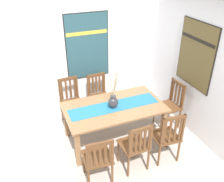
# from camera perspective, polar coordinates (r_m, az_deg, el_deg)

# --- Properties ---
(ground_plane) EXTENTS (6.40, 6.40, 0.03)m
(ground_plane) POSITION_cam_1_polar(r_m,az_deg,el_deg) (4.36, -0.39, -16.55)
(ground_plane) COLOR #B2A89E
(wall_back) EXTENTS (6.40, 0.12, 2.70)m
(wall_back) POSITION_cam_1_polar(r_m,az_deg,el_deg) (5.11, -8.27, 8.99)
(wall_back) COLOR silver
(wall_back) RESTS_ON ground_plane
(wall_side) EXTENTS (0.12, 6.40, 2.70)m
(wall_side) POSITION_cam_1_polar(r_m,az_deg,el_deg) (4.45, 22.43, 3.73)
(wall_side) COLOR silver
(wall_side) RESTS_ON ground_plane
(dining_table) EXTENTS (1.76, 0.99, 0.72)m
(dining_table) POSITION_cam_1_polar(r_m,az_deg,el_deg) (4.45, 0.46, -4.59)
(dining_table) COLOR #8E6642
(dining_table) RESTS_ON ground_plane
(table_runner) EXTENTS (1.62, 0.36, 0.01)m
(table_runner) POSITION_cam_1_polar(r_m,az_deg,el_deg) (4.40, 0.46, -3.50)
(table_runner) COLOR #236B93
(table_runner) RESTS_ON dining_table
(centerpiece_vase) EXTENTS (0.19, 0.16, 0.70)m
(centerpiece_vase) POSITION_cam_1_polar(r_m,az_deg,el_deg) (4.30, 0.29, -2.47)
(centerpiece_vase) COLOR #333338
(centerpiece_vase) RESTS_ON dining_table
(chair_0) EXTENTS (0.45, 0.45, 0.96)m
(chair_0) POSITION_cam_1_polar(r_m,az_deg,el_deg) (5.02, 13.38, -2.95)
(chair_0) COLOR brown
(chair_0) RESTS_ON ground_plane
(chair_1) EXTENTS (0.45, 0.45, 0.89)m
(chair_1) POSITION_cam_1_polar(r_m,az_deg,el_deg) (3.77, -3.22, -15.23)
(chair_1) COLOR brown
(chair_1) RESTS_ON ground_plane
(chair_2) EXTENTS (0.44, 0.44, 0.95)m
(chair_2) POSITION_cam_1_polar(r_m,az_deg,el_deg) (5.07, -9.41, -2.18)
(chair_2) COLOR brown
(chair_2) RESTS_ON ground_plane
(chair_3) EXTENTS (0.44, 0.44, 0.91)m
(chair_3) POSITION_cam_1_polar(r_m,az_deg,el_deg) (3.97, 5.46, -12.33)
(chair_3) COLOR brown
(chair_3) RESTS_ON ground_plane
(chair_4) EXTENTS (0.44, 0.44, 0.92)m
(chair_4) POSITION_cam_1_polar(r_m,az_deg,el_deg) (5.21, -3.07, -0.89)
(chair_4) COLOR brown
(chair_4) RESTS_ON ground_plane
(chair_5) EXTENTS (0.45, 0.45, 0.97)m
(chair_5) POSITION_cam_1_polar(r_m,az_deg,el_deg) (4.20, 12.62, -10.06)
(chair_5) COLOR brown
(chair_5) RESTS_ON ground_plane
(painting_on_back_wall) EXTENTS (0.89, 0.05, 1.34)m
(painting_on_back_wall) POSITION_cam_1_polar(r_m,az_deg,el_deg) (5.07, -5.70, 10.24)
(painting_on_back_wall) COLOR black
(painting_on_side_wall) EXTENTS (0.05, 0.90, 1.18)m
(painting_on_side_wall) POSITION_cam_1_polar(r_m,az_deg,el_deg) (4.62, 18.81, 7.86)
(painting_on_side_wall) COLOR black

